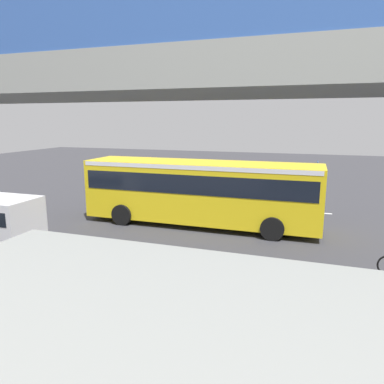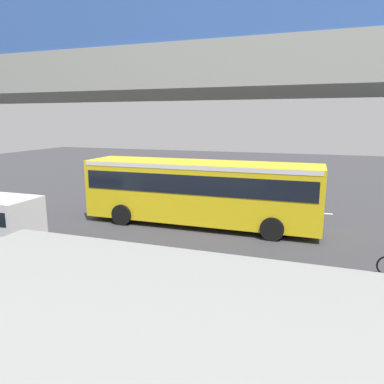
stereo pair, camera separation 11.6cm
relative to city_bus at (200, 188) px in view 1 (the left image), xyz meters
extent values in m
plane|color=#38383D|center=(0.59, -0.95, -1.88)|extent=(80.00, 80.00, 0.00)
cube|color=yellow|center=(-0.01, 0.00, -0.17)|extent=(11.50, 2.55, 2.86)
cube|color=black|center=(-0.01, 0.00, 0.35)|extent=(11.04, 2.59, 0.90)
cube|color=white|center=(-0.01, 0.00, 1.15)|extent=(11.27, 2.58, 0.20)
cube|color=black|center=(5.76, 0.00, 0.18)|extent=(0.04, 2.24, 1.20)
cylinder|color=black|center=(3.67, 1.27, -1.36)|extent=(1.04, 0.30, 1.04)
cylinder|color=black|center=(3.67, -1.27, -1.36)|extent=(1.04, 0.30, 1.04)
cylinder|color=black|center=(-3.69, 1.27, -1.36)|extent=(1.04, 0.30, 1.04)
cylinder|color=black|center=(-3.69, -1.27, -1.36)|extent=(1.04, 0.30, 1.04)
cylinder|color=black|center=(6.18, 4.59, -1.54)|extent=(0.68, 0.22, 0.68)
cylinder|color=#2D2D38|center=(7.55, -4.60, -1.46)|extent=(0.32, 0.32, 0.85)
cylinder|color=maroon|center=(7.55, -4.60, -0.68)|extent=(0.38, 0.38, 0.70)
sphere|color=tan|center=(7.55, -4.60, -0.20)|extent=(0.22, 0.22, 0.22)
cylinder|color=slate|center=(-5.47, -5.23, -0.48)|extent=(0.08, 0.08, 2.80)
cube|color=blue|center=(-5.47, -5.23, 0.62)|extent=(0.04, 0.60, 0.60)
cube|color=silver|center=(-5.41, -4.30, -1.88)|extent=(2.00, 0.20, 0.01)
cube|color=silver|center=(-1.41, -4.30, -1.88)|extent=(2.00, 0.20, 0.01)
cube|color=silver|center=(2.59, -4.30, -1.88)|extent=(2.00, 0.20, 0.01)
cube|color=silver|center=(6.59, -4.30, -1.88)|extent=(2.00, 0.20, 0.01)
cube|color=#3359A5|center=(0.59, 10.05, 4.69)|extent=(25.79, 0.08, 1.10)
camera|label=1|loc=(-5.10, 16.53, 3.29)|focal=33.52mm
camera|label=2|loc=(-5.21, 16.49, 3.29)|focal=33.52mm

